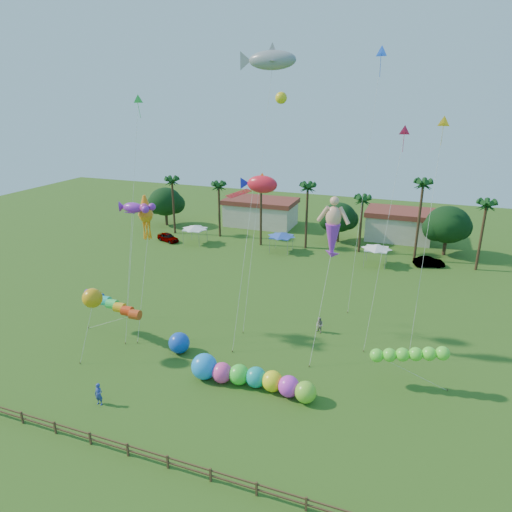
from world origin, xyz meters
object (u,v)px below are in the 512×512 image
(car_b, at_px, (429,262))
(spectator_a, at_px, (99,394))
(blue_ball, at_px, (179,343))
(spectator_b, at_px, (319,325))
(caterpillar_inflatable, at_px, (248,377))
(car_a, at_px, (168,237))

(car_b, xyz_separation_m, spectator_a, (-23.17, -40.33, 0.24))
(car_b, relative_size, blue_ball, 2.10)
(spectator_b, xyz_separation_m, caterpillar_inflatable, (-3.43, -10.78, 0.09))
(spectator_a, bearing_deg, car_a, 115.07)
(car_b, bearing_deg, caterpillar_inflatable, 140.37)
(spectator_b, relative_size, blue_ball, 0.84)
(car_a, relative_size, blue_ball, 2.08)
(car_a, distance_m, spectator_b, 36.31)
(caterpillar_inflatable, distance_m, blue_ball, 8.23)
(car_a, xyz_separation_m, spectator_b, (29.69, -20.91, 0.13))
(caterpillar_inflatable, xyz_separation_m, blue_ball, (-7.78, 2.68, 0.06))
(spectator_b, height_order, caterpillar_inflatable, caterpillar_inflatable)
(car_a, distance_m, blue_ball, 34.39)
(car_a, distance_m, spectator_a, 41.20)
(spectator_a, xyz_separation_m, caterpillar_inflatable, (9.78, 6.08, 0.00))
(caterpillar_inflatable, bearing_deg, car_a, 129.56)
(blue_ball, bearing_deg, spectator_b, 35.85)
(car_a, relative_size, spectator_a, 2.22)
(blue_ball, bearing_deg, spectator_a, -102.85)
(car_b, relative_size, caterpillar_inflatable, 0.38)
(car_b, distance_m, caterpillar_inflatable, 36.78)
(spectator_a, xyz_separation_m, spectator_b, (13.21, 16.86, -0.09))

